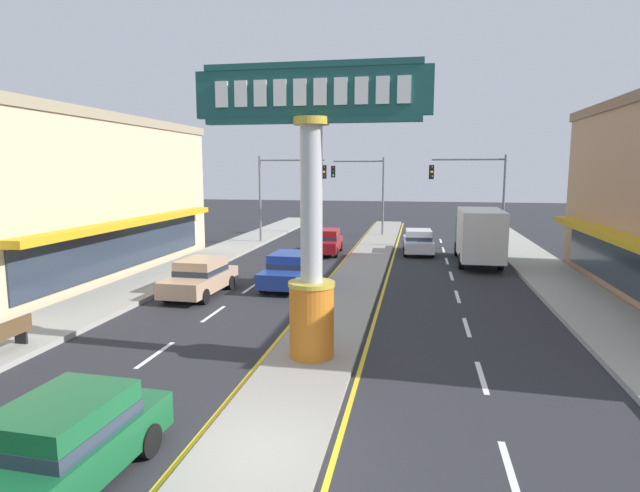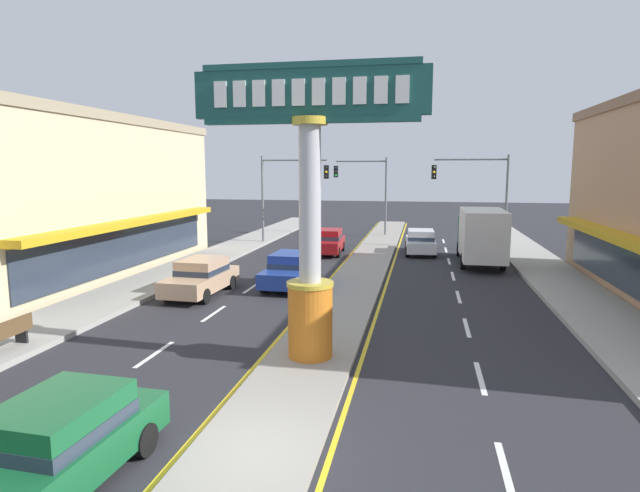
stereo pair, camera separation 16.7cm
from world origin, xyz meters
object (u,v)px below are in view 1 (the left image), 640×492
storefront_left (51,196)px  traffic_light_left_side (284,184)px  traffic_light_right_side (476,185)px  street_bench (7,334)px  traffic_light_median_far (364,183)px  sedan_near_right_lane (326,241)px  sedan_mid_left_lane (60,446)px  sedan_kerb_right (200,277)px  sedan_near_left_lane (418,241)px  district_sign (311,216)px  sedan_far_left_oncoming (289,269)px  box_truck_far_right_lane (479,234)px

storefront_left → traffic_light_left_side: bearing=55.5°
traffic_light_right_side → street_bench: bearing=-123.0°
storefront_left → traffic_light_median_far: (13.67, 18.48, 0.25)m
sedan_near_right_lane → street_bench: sedan_near_right_lane is taller
sedan_mid_left_lane → sedan_kerb_right: (-3.30, 13.38, 0.00)m
traffic_light_median_far → sedan_near_left_lane: (4.31, -8.43, -3.41)m
traffic_light_left_side → sedan_kerb_right: bearing=-88.9°
sedan_mid_left_lane → street_bench: sedan_mid_left_lane is taller
storefront_left → sedan_mid_left_lane: (12.24, -16.22, -3.16)m
traffic_light_left_side → district_sign: bearing=-73.8°
storefront_left → street_bench: storefront_left is taller
storefront_left → street_bench: size_ratio=12.12×
traffic_light_left_side → sedan_far_left_oncoming: (3.59, -13.17, -3.46)m
street_bench → traffic_light_right_side: bearing=57.0°
sedan_near_right_lane → sedan_far_left_oncoming: (0.00, -9.60, 0.00)m
traffic_light_left_side → sedan_near_right_lane: (3.58, -3.57, -3.46)m
storefront_left → box_truck_far_right_lane: size_ratio=2.81×
district_sign → sedan_kerb_right: bearing=132.4°
traffic_light_right_side → street_bench: size_ratio=3.88×
district_sign → sedan_near_right_lane: size_ratio=1.80×
traffic_light_left_side → traffic_light_right_side: same height
storefront_left → traffic_light_right_side: bearing=29.7°
sedan_far_left_oncoming → street_bench: sedan_far_left_oncoming is taller
storefront_left → traffic_light_right_side: (21.55, 12.28, 0.30)m
sedan_near_left_lane → sedan_kerb_right: same height
traffic_light_median_far → sedan_mid_left_lane: 34.90m
traffic_light_left_side → traffic_light_median_far: bearing=49.6°
box_truck_far_right_lane → sedan_kerb_right: size_ratio=1.59×
box_truck_far_right_lane → sedan_near_left_lane: 4.63m
district_sign → box_truck_far_right_lane: (6.15, 16.51, -2.33)m
sedan_near_left_lane → sedan_near_right_lane: bearing=-169.9°
traffic_light_right_side → traffic_light_median_far: size_ratio=1.00×
traffic_light_left_side → sedan_near_right_lane: bearing=-44.9°
storefront_left → traffic_light_left_side: size_ratio=3.13×
district_sign → sedan_far_left_oncoming: (-2.86, 9.04, -3.24)m
traffic_light_left_side → street_bench: traffic_light_left_side is taller
district_sign → sedan_mid_left_lane: (-2.86, -6.62, -3.24)m
district_sign → street_bench: 9.27m
box_truck_far_right_lane → sedan_near_left_lane: bearing=136.3°
district_sign → box_truck_far_right_lane: bearing=69.6°
sedan_near_right_lane → traffic_light_left_side: bearing=135.1°
traffic_light_median_far → sedan_far_left_oncoming: 19.40m
traffic_light_median_far → district_sign: bearing=-87.1°
sedan_near_left_lane → street_bench: (-11.41, -20.89, -0.14)m
traffic_light_left_side → sedan_far_left_oncoming: bearing=-74.8°
traffic_light_left_side → sedan_kerb_right: (0.29, -15.45, -3.46)m
sedan_far_left_oncoming → district_sign: bearing=-72.4°
sedan_near_right_lane → street_bench: size_ratio=2.73×
street_bench → traffic_light_median_far: bearing=76.4°
street_bench → storefront_left: bearing=121.2°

